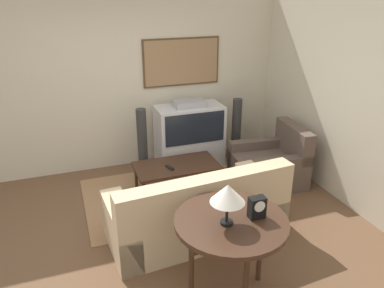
% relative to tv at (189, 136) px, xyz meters
% --- Properties ---
extents(ground_plane, '(12.00, 12.00, 0.00)m').
position_rel_tv_xyz_m(ground_plane, '(-1.04, -1.72, -0.51)').
color(ground_plane, brown).
extents(wall_back, '(12.00, 0.10, 2.70)m').
position_rel_tv_xyz_m(wall_back, '(-1.02, 0.40, 0.84)').
color(wall_back, beige).
rests_on(wall_back, ground_plane).
extents(wall_right, '(0.06, 12.00, 2.70)m').
position_rel_tv_xyz_m(wall_right, '(1.59, -1.72, 0.84)').
color(wall_right, beige).
rests_on(wall_right, ground_plane).
extents(area_rug, '(2.42, 1.65, 0.01)m').
position_rel_tv_xyz_m(area_rug, '(-0.52, -0.82, -0.50)').
color(area_rug, '#99704C').
rests_on(area_rug, ground_plane).
extents(tv, '(1.04, 0.54, 1.08)m').
position_rel_tv_xyz_m(tv, '(0.00, 0.00, 0.00)').
color(tv, silver).
rests_on(tv, ground_plane).
extents(couch, '(2.05, 1.01, 0.89)m').
position_rel_tv_xyz_m(couch, '(-0.54, -1.82, -0.20)').
color(couch, '#CCB289').
rests_on(couch, ground_plane).
extents(armchair, '(1.03, 0.94, 0.85)m').
position_rel_tv_xyz_m(armchair, '(0.94, -0.94, -0.24)').
color(armchair, brown).
rests_on(armchair, ground_plane).
extents(coffee_table, '(1.15, 0.62, 0.41)m').
position_rel_tv_xyz_m(coffee_table, '(-0.45, -0.75, -0.14)').
color(coffee_table, '#3D2619').
rests_on(coffee_table, ground_plane).
extents(console_table, '(1.01, 1.01, 0.82)m').
position_rel_tv_xyz_m(console_table, '(-0.57, -2.74, 0.23)').
color(console_table, '#3D2619').
rests_on(console_table, ground_plane).
extents(table_lamp, '(0.30, 0.30, 0.38)m').
position_rel_tv_xyz_m(table_lamp, '(-0.64, -2.78, 0.60)').
color(table_lamp, black).
rests_on(table_lamp, console_table).
extents(mantel_clock, '(0.14, 0.10, 0.20)m').
position_rel_tv_xyz_m(mantel_clock, '(-0.35, -2.78, 0.41)').
color(mantel_clock, black).
rests_on(mantel_clock, console_table).
extents(remote, '(0.09, 0.17, 0.02)m').
position_rel_tv_xyz_m(remote, '(-0.57, -0.82, -0.09)').
color(remote, black).
rests_on(remote, coffee_table).
extents(speaker_tower_left, '(0.25, 0.25, 1.06)m').
position_rel_tv_xyz_m(speaker_tower_left, '(-0.78, -0.09, -0.01)').
color(speaker_tower_left, black).
rests_on(speaker_tower_left, ground_plane).
extents(speaker_tower_right, '(0.25, 0.25, 1.06)m').
position_rel_tv_xyz_m(speaker_tower_right, '(0.78, -0.09, -0.01)').
color(speaker_tower_right, black).
rests_on(speaker_tower_right, ground_plane).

